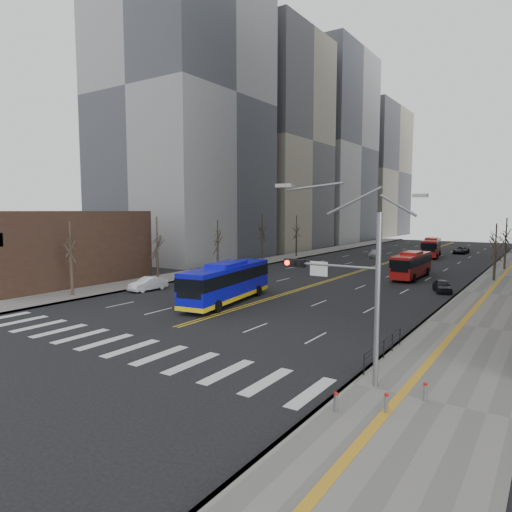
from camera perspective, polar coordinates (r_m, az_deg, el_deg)
ground at (r=29.19m, az=-16.93°, el=-10.60°), size 220.00×220.00×0.00m
sidewalk_right at (r=63.36m, az=29.40°, el=-2.27°), size 7.00×130.00×0.15m
sidewalk_left at (r=73.88m, az=2.12°, el=-0.49°), size 5.00×130.00×0.15m
crosswalk at (r=29.18m, az=-16.93°, el=-10.59°), size 26.70×4.00×0.01m
centerline at (r=76.32m, az=16.76°, el=-0.58°), size 0.55×100.00×0.01m
office_towers at (r=90.28m, az=19.87°, el=15.51°), size 83.00×134.00×58.00m
storefront at (r=56.36m, az=-24.56°, el=1.07°), size 14.00×18.00×8.00m
signal_mast at (r=21.50m, az=11.35°, el=-3.02°), size 5.37×0.37×9.39m
pedestrian_railing at (r=25.89m, az=15.70°, el=-10.77°), size 0.06×6.06×1.02m
bollards at (r=19.86m, az=15.61°, el=-16.78°), size 2.87×3.17×0.78m
street_trees at (r=59.81m, az=4.55°, el=2.65°), size 35.20×47.20×7.60m
blue_bus at (r=40.17m, az=-3.65°, el=-3.18°), size 4.44×12.47×3.55m
red_bus_near at (r=57.41m, az=18.87°, el=-0.87°), size 2.56×9.96×3.19m
red_bus_far at (r=84.70m, az=21.07°, el=1.15°), size 3.89×10.79×3.36m
car_white at (r=47.40m, az=-13.35°, el=-3.40°), size 1.78×4.27×1.37m
car_dark_mid at (r=48.90m, az=22.25°, el=-3.48°), size 2.69×3.90×1.23m
car_silver at (r=81.43m, az=14.61°, el=0.31°), size 2.73×4.69×1.28m
car_dark_far at (r=93.36m, az=24.25°, el=0.67°), size 2.45×4.80×1.30m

